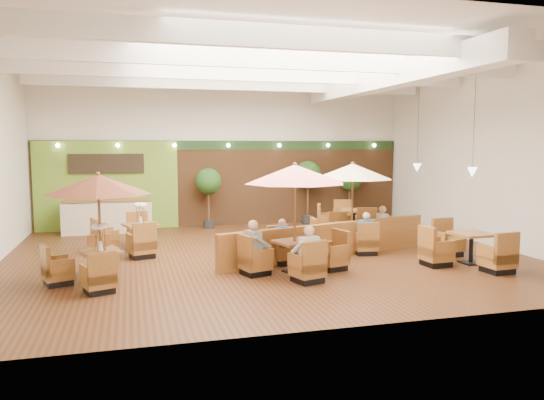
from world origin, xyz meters
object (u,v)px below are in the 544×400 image
object	(u,v)px
table_4	(461,250)
diner_1	(283,236)
diner_0	(308,248)
table_1	(295,198)
diner_2	(255,242)
booth_divider	(330,241)
table_3	(131,236)
diner_4	(381,222)
table_2	(352,189)
topiary_2	(350,181)
table_0	(96,204)
topiary_0	(208,184)
service_counter	(108,217)
diner_3	(365,228)
topiary_1	(308,177)
table_5	(346,222)

from	to	relation	value
table_4	diner_1	bearing A→B (deg)	160.01
diner_0	table_1	bearing A→B (deg)	75.25
diner_2	booth_divider	bearing A→B (deg)	99.90
diner_0	table_3	bearing A→B (deg)	114.65
diner_0	diner_2	world-z (taller)	diner_2
diner_1	diner_4	xyz separation A→B (m)	(3.50, 1.45, 0.03)
table_2	topiary_2	xyz separation A→B (m)	(2.04, 4.91, -0.12)
table_0	table_3	bearing A→B (deg)	57.20
table_2	topiary_0	world-z (taller)	table_2
booth_divider	diner_1	size ratio (longest dim) A/B	9.67
diner_1	diner_4	distance (m)	3.79
service_counter	table_4	bearing A→B (deg)	-39.60
table_3	booth_divider	bearing A→B (deg)	-40.45
diner_3	diner_4	distance (m)	1.33
table_3	table_4	bearing A→B (deg)	-42.19
table_3	diner_2	world-z (taller)	table_3
booth_divider	table_2	size ratio (longest dim) A/B	2.65
table_0	table_2	world-z (taller)	table_2
booth_divider	topiary_2	size ratio (longest dim) A/B	3.11
diner_2	table_2	bearing A→B (deg)	105.57
table_2	topiary_2	distance (m)	5.32
topiary_2	diner_3	bearing A→B (deg)	-109.21
table_4	topiary_0	size ratio (longest dim) A/B	1.25
diner_2	table_0	bearing A→B (deg)	-112.97
table_3	diner_1	world-z (taller)	table_3
diner_1	topiary_1	bearing A→B (deg)	-138.09
topiary_0	diner_1	world-z (taller)	topiary_0
table_3	table_5	bearing A→B (deg)	-4.92
table_2	table_5	bearing A→B (deg)	77.93
table_0	table_4	xyz separation A→B (m)	(8.95, -0.55, -1.40)
diner_2	table_1	bearing A→B (deg)	71.06
diner_2	diner_3	bearing A→B (deg)	93.89
service_counter	diner_1	xyz separation A→B (m)	(4.58, -6.17, 0.14)
diner_0	diner_1	world-z (taller)	diner_0
service_counter	diner_1	size ratio (longest dim) A/B	4.24
table_2	topiary_0	size ratio (longest dim) A/B	1.16
service_counter	diner_1	world-z (taller)	service_counter
service_counter	topiary_0	world-z (taller)	topiary_0
table_1	diner_4	bearing A→B (deg)	18.13
table_0	diner_2	xyz separation A→B (m)	(3.56, -0.25, -1.00)
diner_4	diner_1	bearing A→B (deg)	115.43
booth_divider	table_3	xyz separation A→B (m)	(-5.23, 2.32, -0.02)
table_3	topiary_2	bearing A→B (deg)	7.25
diner_0	diner_4	world-z (taller)	diner_0
diner_2	topiary_2	bearing A→B (deg)	123.87
booth_divider	table_5	bearing A→B (deg)	44.50
diner_2	diner_3	distance (m)	3.83
table_0	diner_0	size ratio (longest dim) A/B	3.06
table_4	topiary_0	world-z (taller)	topiary_0
table_5	diner_3	size ratio (longest dim) A/B	3.89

